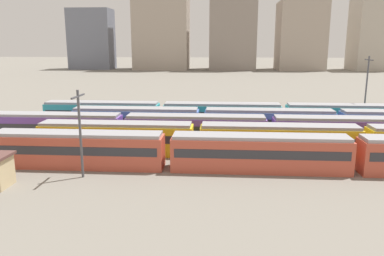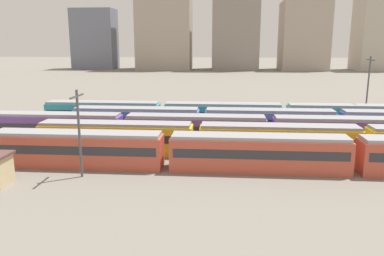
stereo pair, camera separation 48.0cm
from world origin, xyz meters
TOP-DOWN VIEW (x-y plane):
  - ground_plane at (0.00, 10.40)m, footprint 600.00×600.00m
  - train_track_1 at (29.83, 5.20)m, footprint 74.70×3.06m
  - train_track_2 at (29.42, 10.40)m, footprint 93.60×3.06m
  - train_track_3 at (20.51, 15.60)m, footprint 55.80×3.06m
  - train_track_4 at (32.84, 20.80)m, footprint 93.60×3.06m
  - catenary_pole_0 at (0.32, -3.20)m, footprint 0.24×3.20m
  - catenary_pole_1 at (36.50, 23.92)m, footprint 0.24×3.20m
  - distant_building_0 at (-49.74, 152.49)m, footprint 20.51×13.50m
  - distant_building_1 at (-14.68, 152.49)m, footprint 25.81×20.66m
  - distant_building_2 at (19.48, 152.49)m, footprint 21.72×20.72m
  - distant_building_3 at (51.67, 152.49)m, footprint 21.24×20.85m
  - distant_building_4 at (84.85, 152.49)m, footprint 17.68×18.87m

SIDE VIEW (x-z plane):
  - ground_plane at x=0.00m, z-range 0.00..0.00m
  - train_track_3 at x=20.51m, z-range 0.03..3.78m
  - train_track_1 at x=29.83m, z-range 0.03..3.78m
  - train_track_2 at x=29.42m, z-range 0.03..3.78m
  - train_track_4 at x=32.84m, z-range 0.03..3.78m
  - catenary_pole_0 at x=0.32m, z-range 0.52..9.07m
  - catenary_pole_1 at x=36.50m, z-range 0.56..11.40m
  - distant_building_0 at x=-49.74m, z-range 0.00..29.01m
  - distant_building_3 at x=51.67m, z-range 0.00..31.75m
  - distant_building_4 at x=84.85m, z-range 0.00..33.18m
  - distant_building_2 at x=19.48m, z-range 0.00..43.71m
  - distant_building_1 at x=-14.68m, z-range 0.00..49.20m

